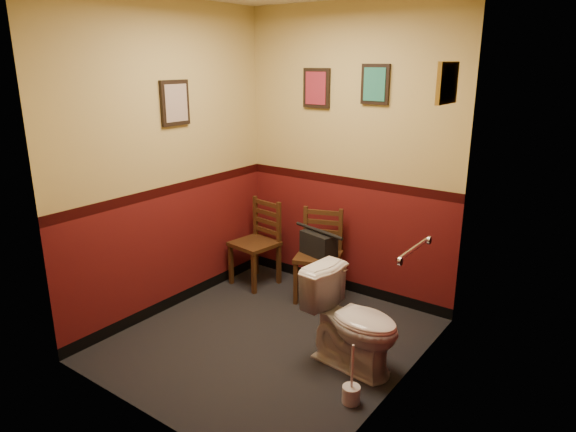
# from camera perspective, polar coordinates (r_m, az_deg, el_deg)

# --- Properties ---
(floor) EXTENTS (2.20, 2.40, 0.00)m
(floor) POSITION_cam_1_polar(r_m,az_deg,el_deg) (4.33, -2.00, -13.55)
(floor) COLOR black
(floor) RESTS_ON ground
(wall_back) EXTENTS (2.20, 0.00, 2.70)m
(wall_back) POSITION_cam_1_polar(r_m,az_deg,el_deg) (4.81, 6.72, 6.66)
(wall_back) COLOR #5A1313
(wall_back) RESTS_ON ground
(wall_front) EXTENTS (2.20, 0.00, 2.70)m
(wall_front) POSITION_cam_1_polar(r_m,az_deg,el_deg) (3.01, -16.45, -0.10)
(wall_front) COLOR #5A1313
(wall_front) RESTS_ON ground
(wall_left) EXTENTS (0.00, 2.40, 2.70)m
(wall_left) POSITION_cam_1_polar(r_m,az_deg,el_deg) (4.58, -13.15, 5.82)
(wall_left) COLOR #5A1313
(wall_left) RESTS_ON ground
(wall_right) EXTENTS (0.00, 2.40, 2.70)m
(wall_right) POSITION_cam_1_polar(r_m,az_deg,el_deg) (3.28, 13.06, 1.54)
(wall_right) COLOR #5A1313
(wall_right) RESTS_ON ground
(grab_bar) EXTENTS (0.05, 0.56, 0.06)m
(grab_bar) POSITION_cam_1_polar(r_m,az_deg,el_deg) (3.64, 13.78, -3.63)
(grab_bar) COLOR silver
(grab_bar) RESTS_ON wall_right
(framed_print_back_a) EXTENTS (0.28, 0.04, 0.36)m
(framed_print_back_a) POSITION_cam_1_polar(r_m,az_deg,el_deg) (4.91, 3.18, 14.00)
(framed_print_back_a) COLOR black
(framed_print_back_a) RESTS_ON wall_back
(framed_print_back_b) EXTENTS (0.26, 0.04, 0.34)m
(framed_print_back_b) POSITION_cam_1_polar(r_m,az_deg,el_deg) (4.61, 9.66, 14.23)
(framed_print_back_b) COLOR black
(framed_print_back_b) RESTS_ON wall_back
(framed_print_left) EXTENTS (0.04, 0.30, 0.38)m
(framed_print_left) POSITION_cam_1_polar(r_m,az_deg,el_deg) (4.57, -12.43, 12.17)
(framed_print_left) COLOR black
(framed_print_left) RESTS_ON wall_left
(framed_print_right) EXTENTS (0.04, 0.34, 0.28)m
(framed_print_right) POSITION_cam_1_polar(r_m,az_deg,el_deg) (3.75, 17.26, 13.94)
(framed_print_right) COLOR olive
(framed_print_right) RESTS_ON wall_right
(toilet) EXTENTS (0.78, 0.49, 0.73)m
(toilet) POSITION_cam_1_polar(r_m,az_deg,el_deg) (3.86, 7.23, -11.58)
(toilet) COLOR white
(toilet) RESTS_ON floor
(toilet_brush) EXTENTS (0.12, 0.12, 0.43)m
(toilet_brush) POSITION_cam_1_polar(r_m,az_deg,el_deg) (3.64, 7.03, -18.96)
(toilet_brush) COLOR silver
(toilet_brush) RESTS_ON floor
(chair_left) EXTENTS (0.45, 0.45, 0.86)m
(chair_left) POSITION_cam_1_polar(r_m,az_deg,el_deg) (5.20, -3.43, -2.98)
(chair_left) COLOR #3D2412
(chair_left) RESTS_ON floor
(chair_right) EXTENTS (0.51, 0.51, 0.86)m
(chair_right) POSITION_cam_1_polar(r_m,az_deg,el_deg) (4.87, 3.50, -4.36)
(chair_right) COLOR #3D2412
(chair_right) RESTS_ON floor
(handbag) EXTENTS (0.38, 0.25, 0.25)m
(handbag) POSITION_cam_1_polar(r_m,az_deg,el_deg) (4.79, 3.42, -3.09)
(handbag) COLOR black
(handbag) RESTS_ON chair_right
(tp_stack) EXTENTS (0.20, 0.11, 0.18)m
(tp_stack) POSITION_cam_1_polar(r_m,az_deg,el_deg) (5.04, 5.11, -8.09)
(tp_stack) COLOR silver
(tp_stack) RESTS_ON floor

